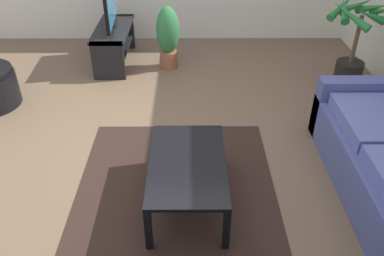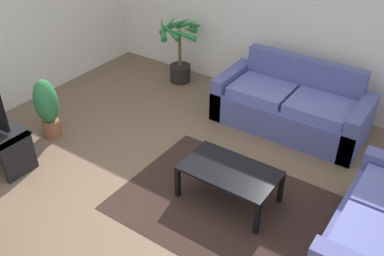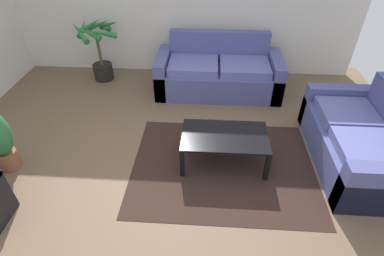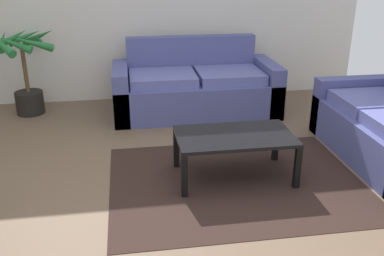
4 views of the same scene
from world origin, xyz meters
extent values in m
plane|color=brown|center=(0.00, 0.00, 0.00)|extent=(6.60, 6.60, 0.00)
cube|color=silver|center=(0.00, 3.00, 1.35)|extent=(6.00, 0.06, 2.70)
cube|color=#4C518C|center=(0.61, 2.25, 0.21)|extent=(2.01, 0.90, 0.42)
cube|color=#4C518C|center=(0.61, 2.62, 0.66)|extent=(1.65, 0.16, 0.48)
cube|color=#4C518C|center=(-0.30, 2.25, 0.31)|extent=(0.18, 0.90, 0.62)
cube|color=#4C518C|center=(1.52, 2.25, 0.31)|extent=(0.18, 0.90, 0.62)
cube|color=#5D63A4|center=(0.20, 2.20, 0.48)|extent=(0.78, 0.66, 0.12)
cube|color=#5D63A4|center=(1.02, 2.20, 0.48)|extent=(0.78, 0.66, 0.12)
cube|color=#4C518C|center=(2.25, 0.64, 0.21)|extent=(0.90, 1.69, 0.42)
cube|color=#5D63A4|center=(2.20, 0.31, 0.48)|extent=(0.66, 0.62, 0.12)
cube|color=black|center=(-1.55, -0.49, 0.25)|extent=(0.06, 0.41, 0.51)
cube|color=black|center=(0.67, 0.53, 0.40)|extent=(1.02, 0.60, 0.03)
cube|color=black|center=(0.19, 0.25, 0.19)|extent=(0.05, 0.05, 0.38)
cube|color=black|center=(1.16, 0.25, 0.19)|extent=(0.05, 0.05, 0.38)
cube|color=black|center=(0.19, 0.80, 0.19)|extent=(0.05, 0.05, 0.38)
cube|color=black|center=(1.16, 0.80, 0.19)|extent=(0.05, 0.05, 0.38)
cube|color=black|center=(0.67, 0.43, 0.00)|extent=(2.20, 1.70, 0.01)
cylinder|color=black|center=(-1.44, 2.55, 0.14)|extent=(0.34, 0.34, 0.28)
cylinder|color=brown|center=(-1.44, 2.55, 0.58)|extent=(0.05, 0.05, 0.59)
cone|color=#247435|center=(-1.26, 2.57, 0.92)|extent=(0.13, 0.38, 0.22)
cone|color=#247435|center=(-1.27, 2.76, 0.92)|extent=(0.48, 0.42, 0.29)
cone|color=#247435|center=(-1.44, 2.75, 0.92)|extent=(0.41, 0.10, 0.24)
cone|color=#247435|center=(-1.57, 2.71, 0.92)|extent=(0.38, 0.33, 0.24)
cone|color=#247435|center=(-1.65, 2.54, 0.92)|extent=(0.12, 0.42, 0.24)
cone|color=#247435|center=(-1.64, 2.37, 0.92)|extent=(0.43, 0.45, 0.28)
cone|color=#247435|center=(-1.48, 2.34, 0.92)|extent=(0.44, 0.18, 0.25)
cone|color=#247435|center=(-1.28, 2.35, 0.92)|extent=(0.47, 0.41, 0.28)
cylinder|color=brown|center=(-1.91, 0.26, 0.12)|extent=(0.24, 0.24, 0.24)
ellipsoid|color=#2D6F3C|center=(-1.91, 0.26, 0.52)|extent=(0.31, 0.31, 0.63)
camera|label=1|loc=(3.05, 0.55, 2.34)|focal=36.76mm
camera|label=2|loc=(2.32, -2.57, 3.21)|focal=39.61mm
camera|label=3|loc=(0.46, -2.19, 2.60)|focal=27.77mm
camera|label=4|loc=(-0.23, -2.84, 1.87)|focal=40.52mm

